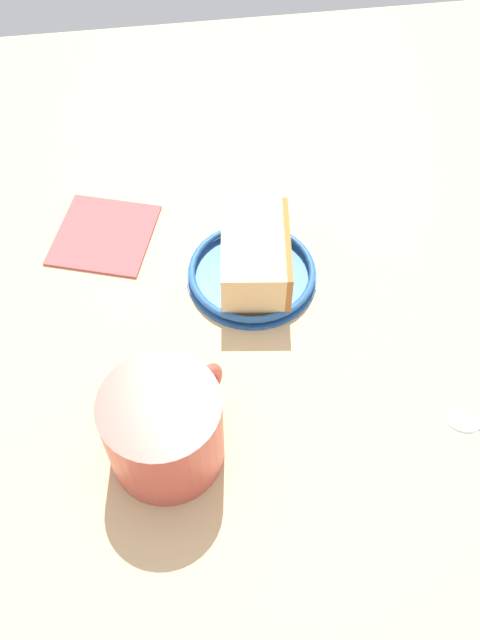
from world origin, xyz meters
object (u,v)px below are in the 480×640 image
at_px(small_plate, 252,273).
at_px(cake_slice, 255,256).
at_px(folded_napkin, 104,234).
at_px(tea_mug, 165,428).

relative_size(small_plate, cake_slice, 1.14).
bearing_deg(folded_napkin, small_plate, 61.67).
bearing_deg(folded_napkin, cake_slice, 61.99).
xyz_separation_m(cake_slice, folded_napkin, (-0.08, -0.15, -0.03)).
relative_size(tea_mug, folded_napkin, 1.00).
bearing_deg(tea_mug, small_plate, 151.03).
xyz_separation_m(tea_mug, folded_napkin, (-0.26, -0.05, -0.04)).
height_order(small_plate, folded_napkin, small_plate).
distance_m(cake_slice, folded_napkin, 0.18).
distance_m(small_plate, tea_mug, 0.21).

